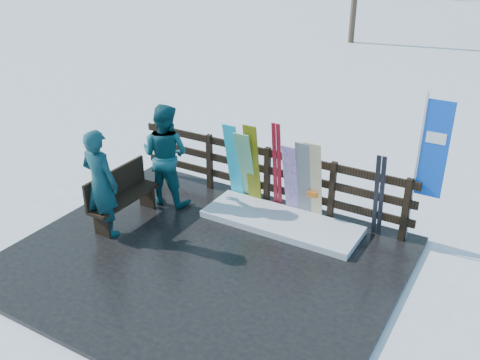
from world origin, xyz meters
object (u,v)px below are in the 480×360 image
Objects in this scene: snowboard_4 at (304,181)px; person_back at (165,155)px; bench at (121,194)px; snowboard_0 at (234,162)px; snowboard_5 at (313,182)px; person_front at (100,184)px; rental_flag at (430,155)px; snowboard_2 at (253,166)px; snowboard_3 at (291,181)px; snowboard_1 at (246,168)px.

person_back is (-2.52, -0.69, 0.21)m from snowboard_4.
snowboard_4 is at bearing 30.69° from bench.
snowboard_5 is at bearing -0.00° from snowboard_0.
snowboard_0 is at bearing 50.79° from bench.
bench is 0.79× the size of person_front.
snowboard_5 is at bearing -171.54° from rental_flag.
snowboard_0 is at bearing 180.00° from snowboard_5.
snowboard_2 is 0.64× the size of rental_flag.
snowboard_3 reaches higher than bench.
snowboard_5 is 2.79m from person_back.
bench is 1.02× the size of snowboard_3.
snowboard_4 is at bearing -172.28° from rental_flag.
rental_flag is 4.66m from person_back.
snowboard_0 reaches higher than bench.
person_front is (-4.74, -2.44, -0.65)m from rental_flag.
person_front is 1.50m from person_back.
person_front reaches higher than snowboard_1.
snowboard_5 is 2.01m from rental_flag.
snowboard_3 is 2.39m from person_back.
snowboard_3 is at bearing -138.76° from person_front.
snowboard_5 is (1.62, -0.00, -0.02)m from snowboard_0.
snowboard_4 reaches higher than snowboard_3.
rental_flag is (2.25, 0.27, 0.89)m from snowboard_3.
snowboard_2 is 1.14× the size of snowboard_3.
snowboard_0 reaches higher than snowboard_5.
rental_flag is (3.44, 0.27, 0.80)m from snowboard_0.
snowboard_1 reaches higher than bench.
snowboard_3 is 2.43m from rental_flag.
bench is at bearing -150.83° from snowboard_5.
snowboard_2 reaches higher than snowboard_1.
snowboard_5 is at bearing 29.17° from bench.
rental_flag is (1.99, 0.27, 0.83)m from snowboard_4.
snowboard_0 reaches higher than snowboard_1.
snowboard_2 is at bearing 180.00° from snowboard_4.
snowboard_1 is at bearing 45.53° from bench.
snowboard_5 is (0.43, -0.00, 0.07)m from snowboard_3.
snowboard_1 is 0.93× the size of snowboard_2.
snowboard_1 is 0.79× the size of person_back.
rental_flag is at bearing 6.86° from snowboard_3.
bench is 0.96× the size of snowboard_1.
snowboard_2 is 2.76m from person_front.
snowboard_4 is at bearing 0.00° from snowboard_3.
bench is 0.58× the size of rental_flag.
snowboard_2 is at bearing 180.00° from snowboard_3.
bench is 3.42m from snowboard_5.
person_back is at bearing -165.76° from snowboard_5.
bench is at bearing 67.57° from person_back.
person_back is at bearing -98.26° from person_front.
snowboard_3 is at bearing 180.00° from snowboard_5.
person_back is (-1.49, -0.69, 0.15)m from snowboard_2.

